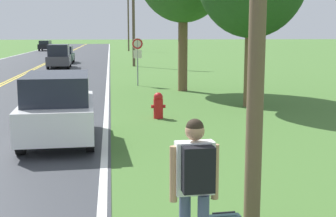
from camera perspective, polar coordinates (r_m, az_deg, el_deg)
hitchhiker_person at (r=5.77m, az=3.34°, el=-8.24°), size 0.62×0.44×1.82m
fire_hydrant at (r=15.65m, az=-1.19°, el=0.40°), size 0.48×0.32×0.88m
traffic_sign at (r=25.34m, az=-3.74°, el=7.14°), size 0.60×0.10×2.56m
utility_pole_midground at (r=40.29m, az=-4.25°, el=12.00°), size 1.80×0.24×9.32m
utility_pole_far at (r=74.13m, az=-4.86°, el=10.73°), size 1.80×0.24×9.36m
car_white_van_nearest at (r=12.55m, az=-13.26°, el=0.23°), size 1.98×4.02×1.79m
car_dark_grey_van_mid_near at (r=39.17m, az=-13.15°, el=6.25°), size 1.93×4.35×1.91m
car_dark_green_sedan_mid_far at (r=45.75m, az=-12.60°, el=6.43°), size 1.89×4.18×1.58m
car_black_suv_receding at (r=77.86m, az=-14.72°, el=7.47°), size 1.82×4.65×1.62m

